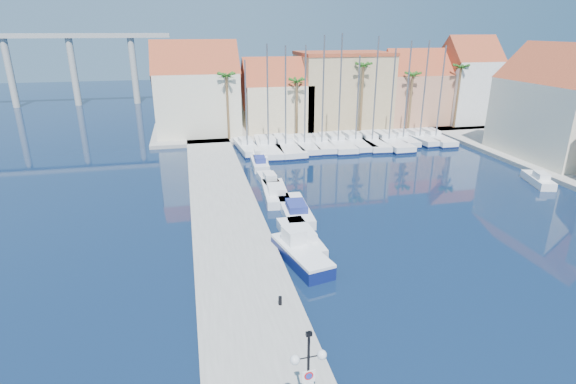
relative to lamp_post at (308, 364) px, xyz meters
name	(u,v)px	position (x,y,z in m)	size (l,w,h in m)	color
ground	(396,297)	(7.83, 8.17, -3.35)	(260.00, 260.00, 0.00)	black
quay_west	(227,220)	(-1.17, 21.67, -3.10)	(6.00, 77.00, 0.50)	gray
shore_north	(323,127)	(17.83, 56.17, -3.10)	(54.00, 16.00, 0.50)	gray
lamp_post	(308,364)	(0.00, 0.00, 0.00)	(1.48, 0.44, 4.34)	black
bollard	(280,301)	(0.58, 8.20, -2.59)	(0.21, 0.21, 0.53)	black
fishing_boat	(300,253)	(3.18, 13.74, -2.64)	(3.30, 6.38, 2.13)	#0D1851
motorboat_west_0	(301,237)	(3.93, 16.53, -2.84)	(2.48, 6.67, 1.40)	white
motorboat_west_1	(295,210)	(4.80, 22.00, -2.84)	(2.61, 7.15, 1.40)	white
motorboat_west_2	(275,193)	(3.94, 26.63, -2.84)	(2.69, 6.94, 1.40)	white
motorboat_west_3	(269,180)	(4.02, 30.45, -2.84)	(1.84, 5.17, 1.40)	white
motorboat_west_4	(260,163)	(4.10, 36.98, -2.84)	(1.97, 5.46, 1.40)	white
motorboat_west_5	(259,155)	(4.60, 40.48, -2.84)	(2.04, 5.44, 1.40)	white
motorboat_east_1	(539,179)	(31.80, 24.44, -2.84)	(2.87, 5.15, 1.40)	white
sailboat_0	(247,147)	(3.61, 44.58, -2.75)	(2.93, 8.64, 11.81)	white
sailboat_1	(268,146)	(6.42, 44.22, -2.77)	(3.96, 11.75, 13.71)	white
sailboat_2	(284,146)	(8.68, 44.25, -2.78)	(3.68, 11.86, 13.48)	white
sailboat_3	(304,144)	(11.37, 44.28, -2.75)	(2.75, 9.62, 13.53)	white
sailboat_4	(321,143)	(13.78, 44.09, -2.71)	(3.12, 9.24, 14.71)	white
sailboat_5	(337,142)	(16.15, 44.32, -2.75)	(3.16, 10.73, 14.93)	white
sailboat_6	(354,141)	(18.73, 44.56, -2.78)	(3.08, 10.57, 12.13)	white
sailboat_7	(371,141)	(20.96, 43.82, -2.74)	(3.43, 10.29, 14.54)	white
sailboat_8	(387,141)	(23.31, 43.74, -2.78)	(3.42, 11.38, 13.02)	white
sailboat_9	(402,138)	(25.94, 44.40, -2.70)	(2.54, 8.35, 13.95)	white
sailboat_10	(418,137)	(28.40, 44.30, -2.70)	(2.89, 8.39, 14.00)	white
sailboat_11	(434,137)	(30.79, 44.04, -2.74)	(2.63, 9.34, 13.32)	white
building_0	(197,93)	(-2.17, 55.17, 3.17)	(12.30, 9.00, 13.50)	beige
building_1	(276,98)	(9.83, 55.17, 1.94)	(10.30, 8.00, 11.00)	beige
building_2	(342,89)	(20.83, 56.17, 2.91)	(14.20, 10.20, 11.50)	tan
building_3	(413,90)	(32.83, 55.17, 2.51)	(10.30, 8.00, 12.00)	tan
building_4	(467,83)	(41.83, 54.17, 3.61)	(8.30, 8.00, 14.00)	silver
building_6	(558,107)	(39.83, 32.17, 3.17)	(9.00, 14.30, 13.50)	beige
palm_0	(226,78)	(1.83, 50.17, 5.73)	(2.60, 2.60, 10.15)	brown
palm_1	(297,83)	(11.83, 50.17, 4.78)	(2.60, 2.60, 9.15)	brown
palm_2	(363,68)	(21.83, 50.17, 6.66)	(2.60, 2.60, 11.15)	brown
palm_3	(413,77)	(29.83, 50.17, 5.26)	(2.60, 2.60, 9.65)	brown
palm_4	(461,69)	(37.83, 50.17, 6.20)	(2.60, 2.60, 10.65)	brown
viaduct	(44,55)	(-31.25, 90.17, 6.90)	(48.00, 2.20, 14.45)	#9E9E99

